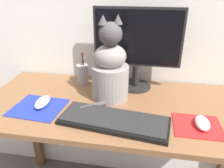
{
  "coord_description": "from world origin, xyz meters",
  "views": [
    {
      "loc": [
        0.11,
        -0.9,
        1.28
      ],
      "look_at": [
        -0.04,
        -0.05,
        0.87
      ],
      "focal_mm": 35.0,
      "sensor_mm": 36.0,
      "label": 1
    }
  ],
  "objects_px": {
    "keyboard": "(114,120)",
    "computer_mouse_right": "(202,123)",
    "pen_cup": "(83,74)",
    "monitor": "(137,44)",
    "cat": "(110,70)",
    "computer_mouse_left": "(43,102)"
  },
  "relations": [
    {
      "from": "keyboard",
      "to": "computer_mouse_right",
      "type": "bearing_deg",
      "value": 12.39
    },
    {
      "from": "keyboard",
      "to": "pen_cup",
      "type": "xyz_separation_m",
      "value": [
        -0.24,
        0.36,
        0.04
      ]
    },
    {
      "from": "keyboard",
      "to": "monitor",
      "type": "bearing_deg",
      "value": 87.58
    },
    {
      "from": "keyboard",
      "to": "computer_mouse_right",
      "type": "xyz_separation_m",
      "value": [
        0.35,
        0.03,
        0.01
      ]
    },
    {
      "from": "computer_mouse_right",
      "to": "pen_cup",
      "type": "bearing_deg",
      "value": 151.12
    },
    {
      "from": "monitor",
      "to": "cat",
      "type": "xyz_separation_m",
      "value": [
        -0.12,
        -0.14,
        -0.09
      ]
    },
    {
      "from": "keyboard",
      "to": "cat",
      "type": "distance_m",
      "value": 0.26
    },
    {
      "from": "computer_mouse_left",
      "to": "pen_cup",
      "type": "bearing_deg",
      "value": 68.51
    },
    {
      "from": "pen_cup",
      "to": "monitor",
      "type": "bearing_deg",
      "value": -0.7
    },
    {
      "from": "cat",
      "to": "computer_mouse_right",
      "type": "bearing_deg",
      "value": -42.62
    },
    {
      "from": "computer_mouse_right",
      "to": "monitor",
      "type": "bearing_deg",
      "value": 132.05
    },
    {
      "from": "computer_mouse_left",
      "to": "cat",
      "type": "height_order",
      "value": "cat"
    },
    {
      "from": "keyboard",
      "to": "computer_mouse_left",
      "type": "height_order",
      "value": "computer_mouse_left"
    },
    {
      "from": "computer_mouse_right",
      "to": "keyboard",
      "type": "bearing_deg",
      "value": -175.1
    },
    {
      "from": "computer_mouse_right",
      "to": "pen_cup",
      "type": "distance_m",
      "value": 0.68
    },
    {
      "from": "pen_cup",
      "to": "cat",
      "type": "bearing_deg",
      "value": -38.36
    },
    {
      "from": "computer_mouse_left",
      "to": "computer_mouse_right",
      "type": "relative_size",
      "value": 1.13
    },
    {
      "from": "monitor",
      "to": "keyboard",
      "type": "xyz_separation_m",
      "value": [
        -0.06,
        -0.35,
        -0.23
      ]
    },
    {
      "from": "cat",
      "to": "pen_cup",
      "type": "distance_m",
      "value": 0.26
    },
    {
      "from": "keyboard",
      "to": "computer_mouse_right",
      "type": "height_order",
      "value": "computer_mouse_right"
    },
    {
      "from": "keyboard",
      "to": "cat",
      "type": "xyz_separation_m",
      "value": [
        -0.05,
        0.21,
        0.14
      ]
    },
    {
      "from": "cat",
      "to": "computer_mouse_left",
      "type": "bearing_deg",
      "value": -174.33
    }
  ]
}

